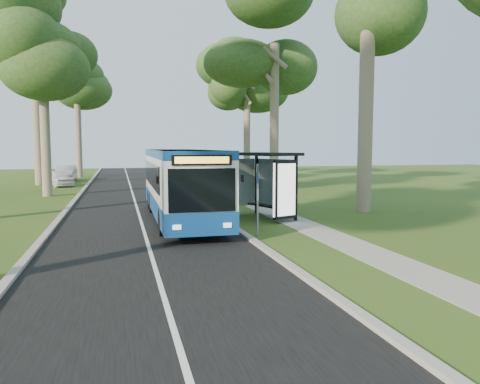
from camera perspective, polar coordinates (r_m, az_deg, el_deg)
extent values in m
plane|color=#2F4A17|center=(15.98, 1.66, -6.19)|extent=(120.00, 120.00, 0.00)
cube|color=black|center=(25.25, -12.44, -1.98)|extent=(7.00, 100.00, 0.02)
cube|color=#9E9B93|center=(25.61, -4.59, -1.66)|extent=(0.25, 100.00, 0.12)
cube|color=#9E9B93|center=(25.37, -20.37, -2.05)|extent=(0.25, 100.00, 0.12)
cube|color=white|center=(25.25, -12.44, -1.95)|extent=(0.12, 100.00, 0.00)
cube|color=gray|center=(26.29, 1.87, -1.57)|extent=(1.50, 100.00, 0.02)
cube|color=white|center=(20.87, -7.27, 1.30)|extent=(2.53, 11.71, 2.78)
cube|color=navy|center=(20.97, -7.24, -1.42)|extent=(2.56, 11.74, 0.78)
cube|color=navy|center=(20.82, -7.31, 4.69)|extent=(2.56, 11.74, 0.31)
cube|color=black|center=(15.08, -4.45, 0.21)|extent=(2.19, 0.07, 1.41)
cube|color=yellow|center=(14.99, -4.46, 3.91)|extent=(1.75, 0.03, 0.21)
cube|color=black|center=(15.33, -4.46, -4.85)|extent=(2.34, 0.14, 0.29)
cylinder|color=black|center=(17.33, -9.32, -3.64)|extent=(0.28, 1.02, 1.01)
cylinder|color=black|center=(17.66, -2.20, -3.40)|extent=(0.28, 1.02, 1.01)
cylinder|color=black|center=(24.26, -10.83, -1.07)|extent=(0.28, 1.02, 1.01)
cylinder|color=black|center=(24.50, -5.70, -0.94)|extent=(0.28, 1.02, 1.01)
cylinder|color=gray|center=(16.95, 2.14, -1.02)|extent=(0.08, 0.08, 2.63)
cube|color=navy|center=(16.87, 2.15, 2.19)|extent=(0.11, 0.37, 0.65)
cylinder|color=yellow|center=(16.85, 2.04, 2.72)|extent=(0.06, 0.23, 0.23)
cube|color=white|center=(16.92, 2.14, -0.31)|extent=(0.11, 0.32, 0.42)
cube|color=black|center=(20.15, 5.96, 0.32)|extent=(0.15, 0.15, 2.86)
cube|color=black|center=(22.91, 3.40, 0.96)|extent=(0.15, 0.15, 2.86)
cube|color=black|center=(21.23, 2.81, 4.65)|extent=(2.95, 3.92, 0.14)
cube|color=silver|center=(21.55, 4.83, 0.97)|extent=(1.02, 2.76, 2.29)
cube|color=black|center=(19.79, 4.17, 0.24)|extent=(1.19, 0.58, 2.52)
cube|color=white|center=(19.71, 4.25, 0.22)|extent=(0.92, 0.35, 2.23)
cube|color=black|center=(21.83, 3.37, -1.68)|extent=(1.10, 2.09, 0.07)
cylinder|color=black|center=(22.19, -1.48, -1.58)|extent=(0.56, 0.56, 1.01)
cylinder|color=black|center=(22.14, -1.48, -0.23)|extent=(0.61, 0.61, 0.06)
imported|color=white|center=(41.64, -21.21, 1.60)|extent=(3.12, 4.35, 1.37)
imported|color=#AEB2B6|center=(47.60, -20.46, 2.16)|extent=(1.78, 4.69, 1.53)
cylinder|color=#7A6B56|center=(33.38, -22.69, 7.47)|extent=(0.63, 0.63, 9.28)
ellipsoid|color=#2B491C|center=(33.95, -23.00, 15.77)|extent=(5.20, 5.20, 6.36)
cylinder|color=#7A6B56|center=(43.65, -23.54, 9.19)|extent=(0.73, 0.73, 12.81)
ellipsoid|color=#2B491C|center=(44.66, -23.89, 17.88)|extent=(5.20, 5.20, 8.78)
cylinder|color=#7A6B56|center=(53.24, -19.13, 7.56)|extent=(0.67, 0.67, 10.90)
ellipsoid|color=#2B491C|center=(53.79, -19.33, 13.71)|extent=(5.20, 5.20, 7.48)
cylinder|color=#7A6B56|center=(24.34, 15.16, 12.44)|extent=(0.72, 0.72, 12.52)
cylinder|color=#7A6B56|center=(34.93, 4.20, 8.96)|extent=(0.67, 0.67, 10.73)
ellipsoid|color=#2B491C|center=(35.73, 4.27, 18.08)|extent=(5.20, 5.20, 7.36)
cylinder|color=#7A6B56|center=(46.74, 0.84, 7.99)|extent=(0.66, 0.66, 10.57)
ellipsoid|color=#2B491C|center=(47.32, 0.85, 14.77)|extent=(5.20, 5.20, 7.25)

